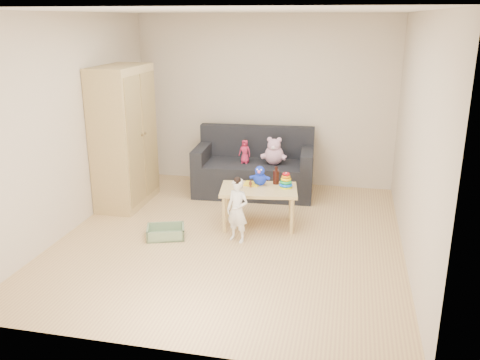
% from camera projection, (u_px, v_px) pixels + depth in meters
% --- Properties ---
extents(room, '(4.50, 4.50, 4.50)m').
position_uv_depth(room, '(231.00, 132.00, 5.74)').
color(room, tan).
rests_on(room, ground).
extents(wardrobe, '(0.54, 1.07, 1.93)m').
position_uv_depth(wardrobe, '(124.00, 137.00, 7.00)').
color(wardrobe, tan).
rests_on(wardrobe, ground).
extents(sofa, '(1.79, 0.97, 0.49)m').
position_uv_depth(sofa, '(254.00, 178.00, 7.60)').
color(sofa, black).
rests_on(sofa, ground).
extents(play_table, '(1.02, 0.73, 0.50)m').
position_uv_depth(play_table, '(259.00, 207.00, 6.42)').
color(play_table, '#E1C77B').
rests_on(play_table, ground).
extents(storage_bin, '(0.53, 0.46, 0.13)m').
position_uv_depth(storage_bin, '(166.00, 232.00, 6.12)').
color(storage_bin, gray).
rests_on(storage_bin, ground).
extents(toddler, '(0.33, 0.27, 0.75)m').
position_uv_depth(toddler, '(237.00, 211.00, 5.93)').
color(toddler, white).
rests_on(toddler, ground).
extents(pink_bear, '(0.34, 0.31, 0.34)m').
position_uv_depth(pink_bear, '(274.00, 153.00, 7.37)').
color(pink_bear, '#D19AB9').
rests_on(pink_bear, sofa).
extents(doll, '(0.19, 0.14, 0.34)m').
position_uv_depth(doll, '(245.00, 152.00, 7.42)').
color(doll, '#BC2349').
rests_on(doll, sofa).
extents(ring_stacker, '(0.17, 0.17, 0.19)m').
position_uv_depth(ring_stacker, '(286.00, 182.00, 6.34)').
color(ring_stacker, '#DBF70D').
rests_on(ring_stacker, play_table).
extents(brown_bottle, '(0.08, 0.08, 0.23)m').
position_uv_depth(brown_bottle, '(276.00, 177.00, 6.48)').
color(brown_bottle, black).
rests_on(brown_bottle, play_table).
extents(blue_plush, '(0.22, 0.18, 0.26)m').
position_uv_depth(blue_plush, '(260.00, 175.00, 6.43)').
color(blue_plush, '#1934E7').
rests_on(blue_plush, play_table).
extents(wooden_figure, '(0.04, 0.04, 0.10)m').
position_uv_depth(wooden_figure, '(251.00, 184.00, 6.35)').
color(wooden_figure, brown).
rests_on(wooden_figure, play_table).
extents(yellow_book, '(0.21, 0.21, 0.01)m').
position_uv_depth(yellow_book, '(252.00, 184.00, 6.48)').
color(yellow_book, yellow).
rests_on(yellow_book, play_table).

